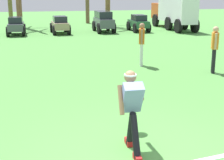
{
  "coord_description": "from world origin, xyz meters",
  "views": [
    {
      "loc": [
        -1.53,
        -4.94,
        2.73
      ],
      "look_at": [
        0.01,
        1.79,
        0.9
      ],
      "focal_mm": 55.0,
      "sensor_mm": 36.0,
      "label": 1
    }
  ],
  "objects": [
    {
      "name": "parked_car_slot_c",
      "position": [
        0.13,
        17.07,
        0.56
      ],
      "size": [
        1.18,
        2.24,
        1.1
      ],
      "color": "#998466",
      "rests_on": "ground_plane"
    },
    {
      "name": "teammate_midfield",
      "position": [
        2.27,
        6.86,
        0.94
      ],
      "size": [
        0.3,
        0.49,
        1.56
      ],
      "color": "silver",
      "rests_on": "ground_plane"
    },
    {
      "name": "parked_car_slot_e",
      "position": [
        5.33,
        17.1,
        0.56
      ],
      "size": [
        1.08,
        2.2,
        1.1
      ],
      "color": "#235133",
      "rests_on": "ground_plane"
    },
    {
      "name": "frisbee_thrower",
      "position": [
        0.03,
        0.37,
        0.79
      ],
      "size": [
        0.49,
        1.12,
        1.39
      ],
      "color": "black",
      "rests_on": "ground_plane"
    },
    {
      "name": "teammate_near_sideline",
      "position": [
        4.29,
        5.25,
        0.94
      ],
      "size": [
        0.32,
        0.48,
        1.56
      ],
      "color": "black",
      "rests_on": "ground_plane"
    },
    {
      "name": "box_truck",
      "position": [
        8.1,
        17.83,
        1.23
      ],
      "size": [
        1.39,
        5.9,
        2.2
      ],
      "color": "#CC4C19",
      "rests_on": "ground_plane"
    },
    {
      "name": "parked_car_slot_d",
      "position": [
        2.99,
        17.29,
        0.72
      ],
      "size": [
        1.16,
        2.41,
        1.34
      ],
      "color": "#474C51",
      "rests_on": "ground_plane"
    },
    {
      "name": "frisbee_in_flight",
      "position": [
        0.26,
        1.19,
        0.55
      ],
      "size": [
        0.39,
        0.39,
        0.09
      ],
      "color": "white"
    },
    {
      "name": "ground_plane",
      "position": [
        0.0,
        0.0,
        0.0
      ],
      "size": [
        80.0,
        80.0,
        0.0
      ],
      "primitive_type": "plane",
      "color": "#4D8C3F"
    },
    {
      "name": "parked_car_slot_b",
      "position": [
        -2.55,
        16.99,
        0.56
      ],
      "size": [
        1.1,
        2.21,
        1.1
      ],
      "color": "#474C51",
      "rests_on": "ground_plane"
    }
  ]
}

